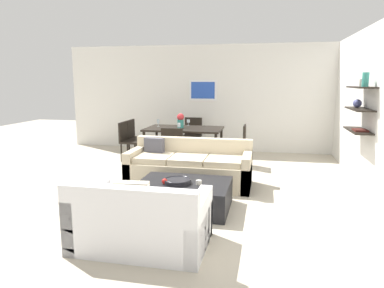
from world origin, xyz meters
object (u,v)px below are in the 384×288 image
sofa_beige (189,168)px  apple_on_coffee_table (165,181)px  wine_glass_foot (179,125)px  wine_glass_left_far (158,122)px  dining_chair_foot (174,146)px  loveseat_white (141,221)px  dining_table (184,131)px  wine_glass_head (188,121)px  dining_chair_left_near (128,138)px  centerpiece_vase (181,120)px  coffee_table (184,195)px  dining_chair_head (192,133)px  dining_chair_left_far (135,135)px  decorative_bowl (177,181)px  dining_chair_right_near (239,142)px  candle_jar (199,182)px

sofa_beige → apple_on_coffee_table: 1.31m
wine_glass_foot → wine_glass_left_far: same height
sofa_beige → dining_chair_foot: (-0.52, 0.88, 0.21)m
loveseat_white → wine_glass_foot: (-0.51, 3.76, 0.57)m
wine_glass_left_far → dining_table: bearing=-11.1°
wine_glass_head → dining_chair_left_near: bearing=-151.5°
dining_chair_foot → dining_chair_left_near: bearing=151.3°
apple_on_coffee_table → centerpiece_vase: centerpiece_vase is taller
coffee_table → dining_chair_head: dining_chair_head is taller
apple_on_coffee_table → dining_table: 3.15m
wine_glass_foot → wine_glass_left_far: (-0.65, 0.58, -0.00)m
wine_glass_foot → loveseat_white: bearing=-82.3°
dining_chair_left_near → wine_glass_left_far: size_ratio=5.25×
apple_on_coffee_table → dining_table: size_ratio=0.05×
dining_chair_left_far → wine_glass_foot: wine_glass_foot is taller
apple_on_coffee_table → wine_glass_left_far: size_ratio=0.49×
decorative_bowl → dining_chair_foot: (-0.62, 2.10, 0.09)m
loveseat_white → dining_chair_right_near: (0.75, 3.99, 0.21)m
dining_table → dining_chair_left_near: 1.29m
loveseat_white → dining_table: bearing=96.9°
dining_table → coffee_table: bearing=-76.8°
decorative_bowl → wine_glass_foot: 2.68m
dining_chair_foot → coffee_table: bearing=-71.2°
dining_chair_head → dining_chair_left_near: 1.71m
dining_table → centerpiece_vase: 0.25m
apple_on_coffee_table → dining_chair_foot: (-0.46, 2.18, 0.08)m
decorative_bowl → wine_glass_foot: size_ratio=2.30×
wine_glass_head → centerpiece_vase: (-0.08, -0.44, 0.07)m
dining_table → dining_chair_right_near: dining_chair_right_near is taller
loveseat_white → dining_chair_head: dining_chair_head is taller
apple_on_coffee_table → wine_glass_foot: (-0.46, 2.65, 0.45)m
dining_table → wine_glass_left_far: 0.68m
decorative_bowl → candle_jar: bearing=-0.2°
sofa_beige → dining_table: (-0.52, 1.80, 0.39)m
coffee_table → dining_chair_head: size_ratio=1.48×
wine_glass_left_far → wine_glass_foot: bearing=-41.9°
dining_chair_left_far → dining_table: bearing=-10.4°
candle_jar → centerpiece_vase: size_ratio=0.25×
dining_table → dining_chair_left_far: (-1.26, 0.23, -0.18)m
dining_chair_right_near → wine_glass_head: (-1.26, 0.68, 0.35)m
apple_on_coffee_table → dining_chair_head: 4.05m
loveseat_white → centerpiece_vase: centerpiece_vase is taller
dining_chair_foot → centerpiece_vase: bearing=95.0°
dining_chair_foot → candle_jar: bearing=-66.2°
apple_on_coffee_table → wine_glass_head: size_ratio=0.57×
decorative_bowl → apple_on_coffee_table: 0.18m
apple_on_coffee_table → wine_glass_head: 3.61m
sofa_beige → decorative_bowl: (0.10, -1.22, 0.12)m
decorative_bowl → centerpiece_vase: 3.16m
decorative_bowl → loveseat_white: bearing=-95.2°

